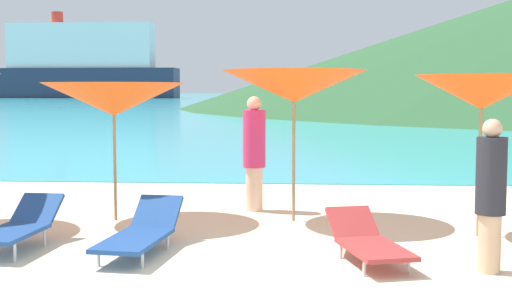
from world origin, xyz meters
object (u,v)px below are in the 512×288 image
umbrella_1 (114,99)px  beachgoer_0 (491,192)px  umbrella_2 (294,87)px  cruise_ship (82,65)px  lounge_chair_0 (18,225)px  umbrella_3 (482,92)px  beachgoer_1 (254,151)px  lounge_chair_4 (141,232)px  lounge_chair_3 (368,241)px

umbrella_1 → beachgoer_0: size_ratio=1.41×
umbrella_1 → beachgoer_0: bearing=-28.4°
umbrella_2 → cruise_ship: (-57.07, 162.08, 6.57)m
lounge_chair_0 → cruise_ship: (-53.75, 164.11, 8.27)m
umbrella_3 → beachgoer_1: umbrella_3 is taller
umbrella_2 → lounge_chair_0: bearing=-148.6°
lounge_chair_4 → beachgoer_0: size_ratio=1.09×
umbrella_1 → lounge_chair_0: 2.52m
lounge_chair_3 → lounge_chair_0: bearing=160.4°
umbrella_2 → lounge_chair_3: (0.86, -2.34, -1.75)m
beachgoer_0 → cruise_ship: 175.26m
lounge_chair_3 → beachgoer_1: (-1.51, 3.14, 0.73)m
lounge_chair_0 → cruise_ship: cruise_ship is taller
umbrella_2 → beachgoer_1: (-0.64, 0.80, -1.02)m
lounge_chair_3 → cruise_ship: (-57.94, 164.42, 8.32)m
umbrella_3 → cruise_ship: (-59.54, 162.96, 6.65)m
umbrella_3 → lounge_chair_3: bearing=-137.6°
umbrella_1 → lounge_chair_3: bearing=-32.2°
lounge_chair_0 → beachgoer_1: bearing=50.2°
umbrella_2 → lounge_chair_0: size_ratio=1.42×
cruise_ship → beachgoer_1: bearing=-70.2°
lounge_chair_3 → umbrella_3: bearing=27.0°
umbrella_1 → lounge_chair_4: (0.87, -1.99, -1.54)m
beachgoer_1 → lounge_chair_0: bearing=156.0°
cruise_ship → lounge_chair_3: bearing=-70.0°
beachgoer_1 → cruise_ship: cruise_ship is taller
lounge_chair_4 → beachgoer_0: bearing=-2.3°
lounge_chair_0 → lounge_chair_4: size_ratio=0.88×
umbrella_2 → beachgoer_1: umbrella_2 is taller
umbrella_1 → umbrella_3: bearing=-8.4°
umbrella_2 → umbrella_1: bearing=-177.3°
lounge_chair_0 → beachgoer_1: (2.68, 2.83, 0.68)m
lounge_chair_0 → lounge_chair_4: lounge_chair_0 is taller
umbrella_2 → cruise_ship: cruise_ship is taller
beachgoer_1 → lounge_chair_4: bearing=177.9°
umbrella_1 → umbrella_2: bearing=2.7°
lounge_chair_4 → cruise_ship: cruise_ship is taller
lounge_chair_0 → lounge_chair_3: 4.20m
umbrella_1 → umbrella_3: umbrella_3 is taller
umbrella_2 → beachgoer_0: (2.11, -2.70, -1.13)m
umbrella_2 → lounge_chair_0: umbrella_2 is taller
umbrella_1 → beachgoer_0: 5.50m
umbrella_2 → umbrella_3: 2.62m
umbrella_3 → lounge_chair_0: umbrella_3 is taller
lounge_chair_4 → beachgoer_0: (3.90, -0.59, 0.61)m
umbrella_3 → lounge_chair_4: size_ratio=1.20×
lounge_chair_4 → umbrella_3: bearing=22.5°
lounge_chair_0 → lounge_chair_3: bearing=-0.6°
lounge_chair_4 → beachgoer_1: 3.21m
lounge_chair_3 → lounge_chair_4: lounge_chair_4 is taller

